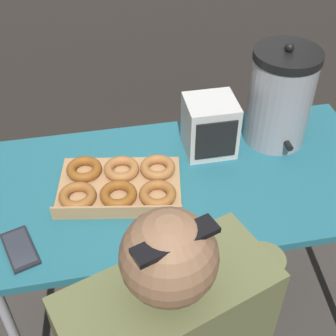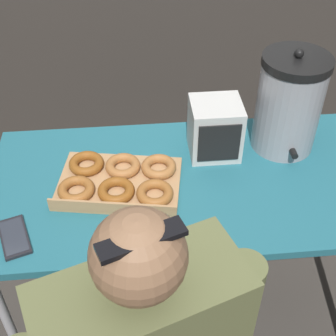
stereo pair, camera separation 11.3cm
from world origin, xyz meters
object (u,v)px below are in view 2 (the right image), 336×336
Objects in this scene: cell_phone at (14,237)px; space_heater at (215,129)px; donut_box at (119,181)px; coffee_urn at (289,103)px.

space_heater reaches higher than cell_phone.
space_heater is at bearing 33.72° from donut_box.
donut_box is 0.63m from coffee_urn.
donut_box reaches higher than cell_phone.
donut_box is at bearing 13.66° from cell_phone.
cell_phone is (-0.90, -0.36, -0.17)m from coffee_urn.
coffee_urn is at bearing 3.51° from cell_phone.
space_heater is at bearing 9.47° from cell_phone.
space_heater is at bearing -175.51° from coffee_urn.
coffee_urn is at bearing 4.49° from space_heater.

